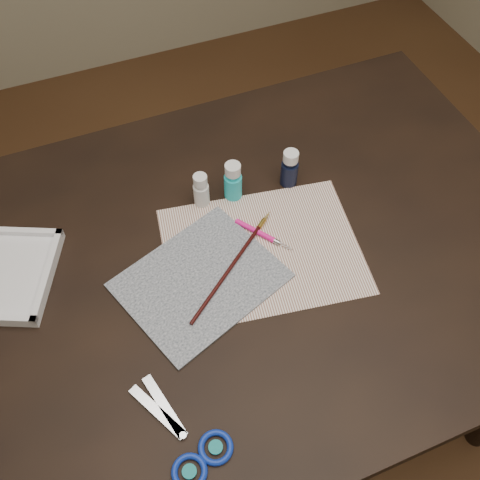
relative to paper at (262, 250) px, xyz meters
name	(u,v)px	position (x,y,z in m)	size (l,w,h in m)	color
ground	(240,391)	(-0.04, 0.01, -0.76)	(3.50, 3.50, 0.02)	#422614
table	(240,337)	(-0.04, 0.01, -0.38)	(1.30, 0.90, 0.75)	black
paper	(262,250)	(0.00, 0.00, 0.00)	(0.38, 0.29, 0.00)	white
canvas	(200,280)	(-0.14, -0.02, 0.00)	(0.28, 0.23, 0.00)	black
paint_bottle_white	(201,190)	(-0.07, 0.16, 0.04)	(0.03, 0.03, 0.08)	silver
paint_bottle_cyan	(233,181)	(0.00, 0.15, 0.05)	(0.04, 0.04, 0.09)	#21C3CD
paint_bottle_navy	(290,168)	(0.12, 0.14, 0.04)	(0.04, 0.04, 0.09)	black
paintbrush	(233,263)	(-0.07, -0.01, 0.01)	(0.30, 0.01, 0.01)	black
craft_knife	(264,235)	(0.02, 0.03, 0.01)	(0.13, 0.01, 0.01)	#FF1992
scissors	(172,430)	(-0.27, -0.27, 0.01)	(0.22, 0.11, 0.01)	silver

